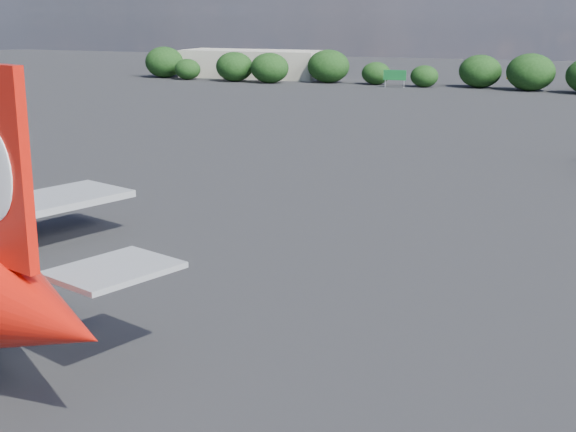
% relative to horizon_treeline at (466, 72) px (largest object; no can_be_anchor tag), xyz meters
% --- Properties ---
extents(ground, '(500.00, 500.00, 0.00)m').
position_rel_horizon_treeline_xyz_m(ground, '(0.56, -120.36, -4.08)').
color(ground, black).
rests_on(ground, ground).
extents(terminal_building, '(42.00, 16.00, 8.00)m').
position_rel_horizon_treeline_xyz_m(terminal_building, '(-64.44, 11.64, -0.08)').
color(terminal_building, '#A49E8E').
rests_on(terminal_building, ground).
extents(highway_sign, '(6.00, 0.30, 4.50)m').
position_rel_horizon_treeline_xyz_m(highway_sign, '(-17.44, -4.36, -0.95)').
color(highway_sign, '#125E27').
rests_on(highway_sign, ground).
extents(billboard_yellow, '(5.00, 0.30, 5.50)m').
position_rel_horizon_treeline_xyz_m(billboard_yellow, '(12.56, 1.64, -0.21)').
color(billboard_yellow, yellow).
rests_on(billboard_yellow, ground).
extents(horizon_treeline, '(203.49, 16.54, 9.21)m').
position_rel_horizon_treeline_xyz_m(horizon_treeline, '(0.00, 0.00, 0.00)').
color(horizon_treeline, black).
rests_on(horizon_treeline, ground).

